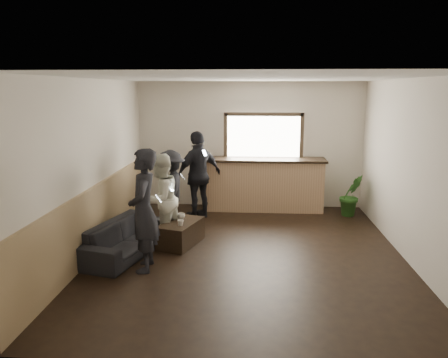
# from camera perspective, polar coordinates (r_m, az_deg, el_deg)

# --- Properties ---
(ground) EXTENTS (5.00, 6.00, 0.01)m
(ground) POSITION_cam_1_polar(r_m,az_deg,el_deg) (7.26, 2.98, -9.64)
(ground) COLOR black
(room_shell) EXTENTS (5.01, 6.01, 2.80)m
(room_shell) POSITION_cam_1_polar(r_m,az_deg,el_deg) (6.91, -3.02, 1.93)
(room_shell) COLOR silver
(room_shell) RESTS_ON ground
(bar_counter) EXTENTS (2.70, 0.68, 2.13)m
(bar_counter) POSITION_cam_1_polar(r_m,az_deg,el_deg) (9.67, 5.09, -0.27)
(bar_counter) COLOR #A47B59
(bar_counter) RESTS_ON ground
(sofa) EXTENTS (1.18, 1.98, 0.54)m
(sofa) POSITION_cam_1_polar(r_m,az_deg,el_deg) (7.31, -12.57, -7.50)
(sofa) COLOR black
(sofa) RESTS_ON ground
(coffee_table) EXTENTS (0.75, 1.01, 0.40)m
(coffee_table) POSITION_cam_1_polar(r_m,az_deg,el_deg) (7.61, -5.65, -7.04)
(coffee_table) COLOR black
(coffee_table) RESTS_ON ground
(cup_a) EXTENTS (0.19, 0.19, 0.10)m
(cup_a) POSITION_cam_1_polar(r_m,az_deg,el_deg) (7.70, -5.62, -4.85)
(cup_a) COLOR silver
(cup_a) RESTS_ON coffee_table
(cup_b) EXTENTS (0.15, 0.15, 0.10)m
(cup_b) POSITION_cam_1_polar(r_m,az_deg,el_deg) (7.34, -5.70, -5.71)
(cup_b) COLOR silver
(cup_b) RESTS_ON coffee_table
(potted_plant) EXTENTS (0.58, 0.52, 0.89)m
(potted_plant) POSITION_cam_1_polar(r_m,az_deg,el_deg) (9.57, 16.26, -2.04)
(potted_plant) COLOR #2D6623
(potted_plant) RESTS_ON ground
(person_a) EXTENTS (0.52, 0.71, 1.81)m
(person_a) POSITION_cam_1_polar(r_m,az_deg,el_deg) (6.46, -10.45, -4.07)
(person_a) COLOR black
(person_a) RESTS_ON ground
(person_b) EXTENTS (0.85, 0.93, 1.56)m
(person_b) POSITION_cam_1_polar(r_m,az_deg,el_deg) (7.58, -8.26, -2.60)
(person_b) COLOR silver
(person_b) RESTS_ON ground
(person_c) EXTENTS (0.73, 1.06, 1.50)m
(person_c) POSITION_cam_1_polar(r_m,az_deg,el_deg) (8.47, -6.94, -1.26)
(person_c) COLOR black
(person_c) RESTS_ON ground
(person_d) EXTENTS (1.09, 1.03, 1.81)m
(person_d) POSITION_cam_1_polar(r_m,az_deg,el_deg) (8.96, -3.33, 0.52)
(person_d) COLOR black
(person_d) RESTS_ON ground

